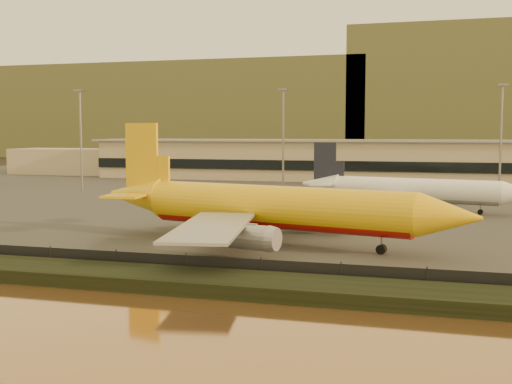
% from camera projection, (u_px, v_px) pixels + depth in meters
% --- Properties ---
extents(ground, '(900.00, 900.00, 0.00)m').
position_uv_depth(ground, '(211.00, 254.00, 79.17)').
color(ground, black).
rests_on(ground, ground).
extents(embankment, '(320.00, 7.00, 1.40)m').
position_uv_depth(embankment, '(152.00, 279.00, 62.82)').
color(embankment, black).
rests_on(embankment, ground).
extents(tarmac, '(320.00, 220.00, 0.20)m').
position_uv_depth(tarmac, '(333.00, 189.00, 170.14)').
color(tarmac, '#2D2D2D').
rests_on(tarmac, ground).
extents(perimeter_fence, '(300.00, 0.05, 2.20)m').
position_uv_depth(perimeter_fence, '(168.00, 265.00, 66.60)').
color(perimeter_fence, black).
rests_on(perimeter_fence, tarmac).
extents(terminal_building, '(202.00, 25.00, 12.60)m').
position_uv_depth(terminal_building, '(303.00, 160.00, 202.79)').
color(terminal_building, tan).
rests_on(terminal_building, tarmac).
extents(apron_light_masts, '(152.20, 12.20, 25.40)m').
position_uv_depth(apron_light_masts, '(385.00, 129.00, 145.46)').
color(apron_light_masts, slate).
rests_on(apron_light_masts, tarmac).
extents(distant_hills, '(470.00, 160.00, 70.00)m').
position_uv_depth(distant_hills, '(362.00, 107.00, 407.54)').
color(distant_hills, olive).
rests_on(distant_hills, ground).
extents(dhl_cargo_jet, '(53.78, 51.79, 16.17)m').
position_uv_depth(dhl_cargo_jet, '(270.00, 208.00, 84.93)').
color(dhl_cargo_jet, '#E3AC0B').
rests_on(dhl_cargo_jet, tarmac).
extents(white_narrowbody_jet, '(44.37, 42.68, 12.81)m').
position_uv_depth(white_narrowbody_jet, '(412.00, 191.00, 121.34)').
color(white_narrowbody_jet, white).
rests_on(white_narrowbody_jet, tarmac).
extents(gse_vehicle_yellow, '(4.56, 2.20, 2.02)m').
position_uv_depth(gse_vehicle_yellow, '(396.00, 221.00, 100.23)').
color(gse_vehicle_yellow, '#E3AC0B').
rests_on(gse_vehicle_yellow, tarmac).
extents(gse_vehicle_white, '(4.58, 2.11, 2.05)m').
position_uv_depth(gse_vehicle_white, '(195.00, 210.00, 114.43)').
color(gse_vehicle_white, white).
rests_on(gse_vehicle_white, tarmac).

